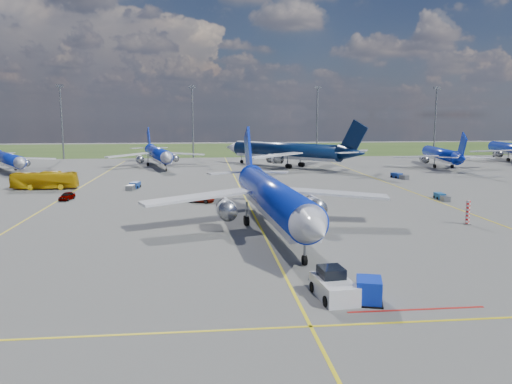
{
  "coord_description": "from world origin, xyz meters",
  "views": [
    {
      "loc": [
        -6.72,
        -50.02,
        13.56
      ],
      "look_at": [
        -0.28,
        11.32,
        4.0
      ],
      "focal_mm": 35.0,
      "sensor_mm": 36.0,
      "label": 1
    }
  ],
  "objects": [
    {
      "name": "warning_post",
      "position": [
        26.0,
        8.0,
        1.5
      ],
      "size": [
        0.5,
        0.5,
        3.0
      ],
      "primitive_type": "cylinder",
      "color": "red",
      "rests_on": "ground"
    },
    {
      "name": "ground",
      "position": [
        0.0,
        0.0,
        0.0
      ],
      "size": [
        400.0,
        400.0,
        0.0
      ],
      "primitive_type": "plane",
      "color": "#51514F",
      "rests_on": "ground"
    },
    {
      "name": "grass_strip",
      "position": [
        0.0,
        150.0,
        0.0
      ],
      "size": [
        400.0,
        80.0,
        0.01
      ],
      "primitive_type": "cube",
      "color": "#2D4719",
      "rests_on": "ground"
    },
    {
      "name": "floodlight_masts",
      "position": [
        10.0,
        110.0,
        12.56
      ],
      "size": [
        202.2,
        0.5,
        22.7
      ],
      "color": "slate",
      "rests_on": "ground"
    },
    {
      "name": "baggage_tug_c",
      "position": [
        -19.79,
        43.37,
        0.52
      ],
      "size": [
        2.2,
        5.08,
        1.1
      ],
      "rotation": [
        0.0,
        0.0,
        -0.19
      ],
      "color": "navy",
      "rests_on": "ground"
    },
    {
      "name": "bg_jet_n",
      "position": [
        14.69,
        79.25,
        0.0
      ],
      "size": [
        57.5,
        57.72,
        12.11
      ],
      "primitive_type": null,
      "rotation": [
        0.0,
        0.0,
        3.91
      ],
      "color": "#071A40",
      "rests_on": "ground"
    },
    {
      "name": "service_car_b",
      "position": [
        -7.21,
        27.3,
        0.59
      ],
      "size": [
        4.64,
        3.54,
        1.17
      ],
      "primitive_type": "imported",
      "rotation": [
        0.0,
        0.0,
        1.14
      ],
      "color": "#999999",
      "rests_on": "ground"
    },
    {
      "name": "bg_jet_nw",
      "position": [
        -53.58,
        75.06,
        0.0
      ],
      "size": [
        38.65,
        41.17,
        8.62
      ],
      "primitive_type": null,
      "rotation": [
        0.0,
        0.0,
        0.56
      ],
      "color": "#0C27B0",
      "rests_on": "ground"
    },
    {
      "name": "service_car_c",
      "position": [
        6.65,
        34.43,
        0.68
      ],
      "size": [
        3.14,
        5.04,
        1.36
      ],
      "primitive_type": "imported",
      "rotation": [
        0.0,
        0.0,
        -0.28
      ],
      "color": "#999999",
      "rests_on": "ground"
    },
    {
      "name": "taxiway_lines",
      "position": [
        0.17,
        27.7,
        0.01
      ],
      "size": [
        60.25,
        160.0,
        0.02
      ],
      "color": "yellow",
      "rests_on": "ground"
    },
    {
      "name": "uld_container",
      "position": [
        5.11,
        -16.27,
        0.89
      ],
      "size": [
        2.35,
        2.65,
        1.79
      ],
      "primitive_type": "cube",
      "rotation": [
        0.0,
        0.0,
        -0.29
      ],
      "color": "#0E2EC5",
      "rests_on": "ground"
    },
    {
      "name": "pushback_tug",
      "position": [
        2.79,
        -15.01,
        0.88
      ],
      "size": [
        2.85,
        6.56,
        2.19
      ],
      "rotation": [
        0.0,
        0.0,
        0.1
      ],
      "color": "silver",
      "rests_on": "ground"
    },
    {
      "name": "baggage_tug_e",
      "position": [
        35.18,
        52.92,
        0.5
      ],
      "size": [
        2.53,
        4.95,
        1.08
      ],
      "rotation": [
        0.0,
        0.0,
        0.28
      ],
      "color": "#193D9A",
      "rests_on": "ground"
    },
    {
      "name": "service_car_a",
      "position": [
        -28.75,
        31.84,
        0.65
      ],
      "size": [
        2.14,
        3.99,
        1.29
      ],
      "primitive_type": "imported",
      "rotation": [
        0.0,
        0.0,
        -0.17
      ],
      "color": "#999999",
      "rests_on": "ground"
    },
    {
      "name": "bg_jet_ene",
      "position": [
        85.18,
        90.04,
        0.0
      ],
      "size": [
        33.44,
        41.15,
        9.87
      ],
      "primitive_type": null,
      "rotation": [
        0.0,
        0.0,
        3.01
      ],
      "color": "#0C27B0",
      "rests_on": "ground"
    },
    {
      "name": "bg_jet_ne",
      "position": [
        55.17,
        74.65,
        0.0
      ],
      "size": [
        32.8,
        39.79,
        9.37
      ],
      "primitive_type": null,
      "rotation": [
        0.0,
        0.0,
        2.98
      ],
      "color": "#0C27B0",
      "rests_on": "ground"
    },
    {
      "name": "apron_bus",
      "position": [
        -36.0,
        44.65,
        1.63
      ],
      "size": [
        11.73,
        2.86,
        3.26
      ],
      "primitive_type": "imported",
      "rotation": [
        0.0,
        0.0,
        1.58
      ],
      "color": "gold",
      "rests_on": "ground"
    },
    {
      "name": "baggage_tug_w",
      "position": [
        31.44,
        25.88,
        0.45
      ],
      "size": [
        1.41,
        4.32,
        0.95
      ],
      "rotation": [
        0.0,
        0.0,
        -0.07
      ],
      "color": "#17518E",
      "rests_on": "ground"
    },
    {
      "name": "bg_jet_nnw",
      "position": [
        -18.78,
        83.17,
        0.0
      ],
      "size": [
        36.4,
        42.81,
        9.71
      ],
      "primitive_type": null,
      "rotation": [
        0.0,
        0.0,
        0.25
      ],
      "color": "#0C27B0",
      "rests_on": "ground"
    },
    {
      "name": "main_airliner",
      "position": [
        1.32,
        7.69,
        0.0
      ],
      "size": [
        36.06,
        45.76,
        11.44
      ],
      "primitive_type": null,
      "rotation": [
        0.0,
        0.0,
        0.07
      ],
      "color": "#0C27B0",
      "rests_on": "ground"
    }
  ]
}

